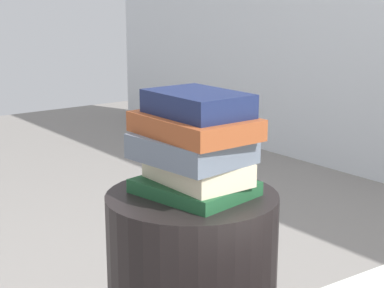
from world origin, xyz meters
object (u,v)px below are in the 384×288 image
object	(u,v)px
book_forest	(196,188)
book_navy	(197,103)
book_rust	(195,125)
book_cream	(198,171)
book_slate	(191,148)

from	to	relation	value
book_forest	book_navy	bearing A→B (deg)	-6.49
book_rust	book_cream	bearing A→B (deg)	76.85
book_navy	book_slate	bearing A→B (deg)	-107.05
book_forest	book_navy	world-z (taller)	book_navy
book_cream	book_navy	distance (m)	0.15
book_cream	book_navy	world-z (taller)	book_navy
book_slate	book_navy	world-z (taller)	book_navy
book_forest	book_cream	size ratio (longest dim) A/B	1.08
book_cream	book_slate	world-z (taller)	book_slate
book_cream	book_rust	size ratio (longest dim) A/B	0.82
book_cream	book_navy	bearing A→B (deg)	-66.27
book_cream	book_slate	distance (m)	0.06
book_forest	book_slate	distance (m)	0.10
book_forest	book_navy	size ratio (longest dim) A/B	1.08
book_slate	book_navy	size ratio (longest dim) A/B	1.07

